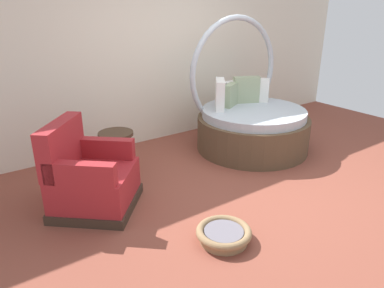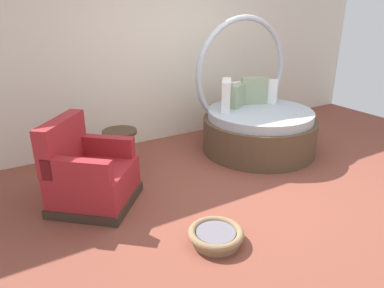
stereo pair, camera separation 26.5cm
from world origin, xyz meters
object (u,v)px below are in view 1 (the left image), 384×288
red_armchair (90,179)px  side_table (116,139)px  round_daybed (250,121)px  pet_basket (224,234)px

red_armchair → side_table: size_ratio=2.17×
round_daybed → pet_basket: size_ratio=3.70×
round_daybed → red_armchair: round_daybed is taller
round_daybed → red_armchair: size_ratio=1.68×
round_daybed → side_table: size_ratio=3.63×
pet_basket → round_daybed: bearing=41.1°
round_daybed → red_armchair: 2.57m
red_armchair → side_table: (0.61, 0.69, 0.10)m
round_daybed → pet_basket: (-1.78, -1.56, -0.34)m
red_armchair → pet_basket: (0.76, -1.26, -0.26)m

